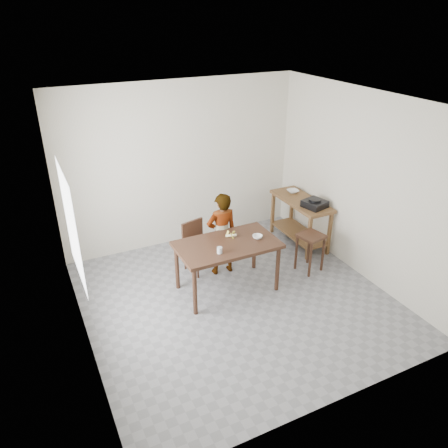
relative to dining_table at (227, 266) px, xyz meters
name	(u,v)px	position (x,y,z in m)	size (l,w,h in m)	color
floor	(237,301)	(0.00, -0.30, -0.40)	(4.00, 4.00, 0.04)	gray
ceiling	(240,101)	(0.00, -0.30, 2.35)	(4.00, 4.00, 0.04)	white
wall_back	(180,165)	(0.00, 1.72, 0.98)	(4.00, 0.04, 2.70)	beige
wall_front	(344,299)	(0.00, -2.32, 0.98)	(4.00, 0.04, 2.70)	beige
wall_left	(71,247)	(-2.02, -0.30, 0.98)	(0.04, 4.00, 2.70)	beige
wall_right	(362,186)	(2.02, -0.30, 0.98)	(0.04, 4.00, 2.70)	beige
window_pane	(71,226)	(-1.97, -0.10, 1.12)	(0.02, 1.10, 1.30)	white
dining_table	(227,266)	(0.00, 0.00, 0.00)	(1.40, 0.80, 0.75)	#392115
prep_counter	(300,221)	(1.72, 0.70, 0.03)	(0.50, 1.20, 0.80)	brown
child	(222,234)	(0.13, 0.45, 0.27)	(0.47, 0.31, 1.29)	white
dining_chair	(199,248)	(-0.15, 0.64, 0.01)	(0.38, 0.38, 0.78)	#392115
stool	(310,252)	(1.36, -0.09, -0.07)	(0.34, 0.34, 0.61)	#392115
glass_tumbler	(220,250)	(-0.21, -0.20, 0.42)	(0.07, 0.07, 0.09)	silver
small_bowl	(257,237)	(0.45, -0.06, 0.40)	(0.14, 0.14, 0.04)	white
banana	(231,235)	(0.13, 0.14, 0.41)	(0.17, 0.12, 0.06)	gold
serving_bowl	(293,191)	(1.77, 1.02, 0.45)	(0.19, 0.19, 0.05)	white
gas_burner	(315,204)	(1.74, 0.37, 0.48)	(0.32, 0.32, 0.11)	black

